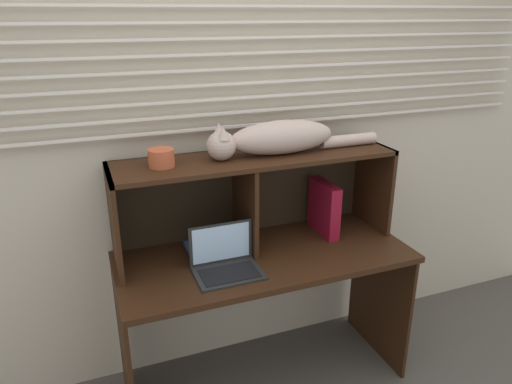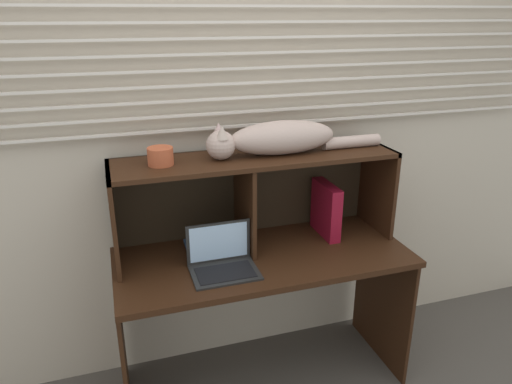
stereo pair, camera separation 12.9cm
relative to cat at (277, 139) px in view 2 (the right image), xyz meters
name	(u,v)px [view 2 (the right image)]	position (x,y,z in m)	size (l,w,h in m)	color
back_panel_with_blinds	(243,137)	(-0.11, 0.22, -0.04)	(4.40, 0.08, 2.50)	beige
desk	(263,281)	(-0.11, -0.12, -0.69)	(1.42, 0.61, 0.76)	#321B0E
hutch_shelf_unit	(253,182)	(-0.11, 0.03, -0.22)	(1.38, 0.35, 0.46)	#321B0E
cat	(277,139)	(0.00, 0.00, 0.00)	(0.89, 0.17, 0.17)	#BBA198
laptop	(223,261)	(-0.33, -0.20, -0.50)	(0.30, 0.22, 0.21)	black
binder_upright	(326,209)	(0.28, 0.00, -0.40)	(0.06, 0.25, 0.28)	maroon
book_stack	(205,248)	(-0.37, 0.00, -0.52)	(0.18, 0.21, 0.03)	gray
small_basket	(160,156)	(-0.55, 0.00, -0.04)	(0.12, 0.12, 0.08)	#B65131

